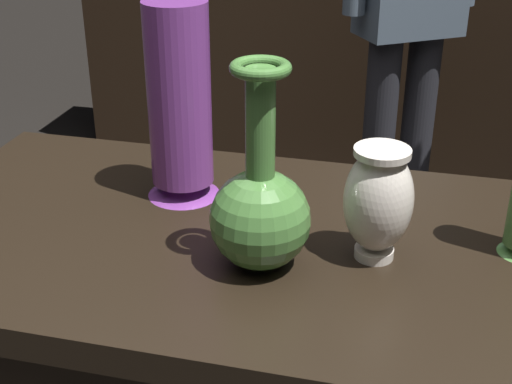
# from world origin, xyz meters

# --- Properties ---
(back_display_shelf) EXTENTS (2.60, 0.40, 0.99)m
(back_display_shelf) POSITION_xyz_m (0.00, 2.20, 0.49)
(back_display_shelf) COLOR black
(back_display_shelf) RESTS_ON ground_plane
(vase_centerpiece) EXTENTS (0.15, 0.15, 0.32)m
(vase_centerpiece) POSITION_xyz_m (0.03, -0.08, 0.89)
(vase_centerpiece) COLOR #477A38
(vase_centerpiece) RESTS_ON display_plinth
(vase_tall_behind) EXTENTS (0.10, 0.10, 0.18)m
(vase_tall_behind) POSITION_xyz_m (0.20, -0.02, 0.90)
(vase_tall_behind) COLOR silver
(vase_tall_behind) RESTS_ON display_plinth
(vase_left_accent) EXTENTS (0.13, 0.13, 0.35)m
(vase_left_accent) POSITION_xyz_m (-0.16, 0.12, 0.97)
(vase_left_accent) COLOR #7A388E
(vase_left_accent) RESTS_ON display_plinth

